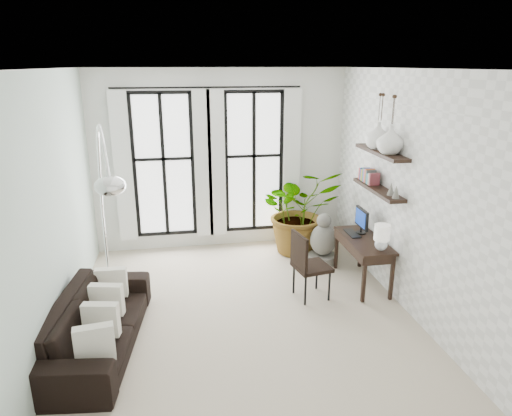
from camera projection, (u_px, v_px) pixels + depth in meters
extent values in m
plane|color=beige|center=(241.00, 311.00, 6.28)|extent=(5.00, 5.00, 0.00)
plane|color=white|center=(239.00, 69.00, 5.32)|extent=(5.00, 5.00, 0.00)
plane|color=silver|center=(53.00, 209.00, 5.43)|extent=(0.00, 5.00, 5.00)
plane|color=white|center=(404.00, 192.00, 6.17)|extent=(0.00, 5.00, 5.00)
plane|color=white|center=(220.00, 161.00, 8.15)|extent=(4.50, 0.00, 4.50)
cube|color=white|center=(164.00, 166.00, 7.97)|extent=(1.00, 0.02, 2.50)
cube|color=white|center=(123.00, 169.00, 7.77)|extent=(0.30, 0.04, 2.60)
cube|color=white|center=(203.00, 166.00, 7.99)|extent=(0.30, 0.04, 2.60)
cube|color=white|center=(254.00, 163.00, 8.24)|extent=(1.00, 0.02, 2.50)
cube|color=white|center=(217.00, 165.00, 8.03)|extent=(0.30, 0.04, 2.60)
cube|color=white|center=(292.00, 162.00, 8.25)|extent=(0.30, 0.04, 2.60)
cylinder|color=black|center=(207.00, 87.00, 7.62)|extent=(3.20, 0.03, 0.03)
cube|color=black|center=(378.00, 189.00, 6.66)|extent=(0.25, 1.30, 0.05)
cube|color=black|center=(381.00, 152.00, 6.50)|extent=(0.25, 1.30, 0.05)
cube|color=#DC4537|center=(364.00, 173.00, 7.14)|extent=(0.16, 0.04, 0.18)
cube|color=#2D44A0|center=(365.00, 174.00, 7.10)|extent=(0.16, 0.04, 0.18)
cube|color=gold|center=(366.00, 175.00, 7.06)|extent=(0.16, 0.03, 0.18)
cube|color=#2E8C4E|center=(367.00, 175.00, 7.02)|extent=(0.16, 0.03, 0.18)
cube|color=#804FBA|center=(368.00, 176.00, 6.97)|extent=(0.16, 0.03, 0.18)
cube|color=orange|center=(370.00, 177.00, 6.93)|extent=(0.16, 0.03, 0.18)
cube|color=#545454|center=(371.00, 177.00, 6.89)|extent=(0.16, 0.03, 0.18)
cube|color=#34A6B9|center=(372.00, 178.00, 6.85)|extent=(0.16, 0.03, 0.18)
cube|color=tan|center=(373.00, 179.00, 6.81)|extent=(0.16, 0.03, 0.18)
cube|color=brown|center=(374.00, 179.00, 6.76)|extent=(0.16, 0.03, 0.18)
cone|color=slate|center=(391.00, 189.00, 6.25)|extent=(0.10, 0.10, 0.18)
cone|color=slate|center=(396.00, 192.00, 6.11)|extent=(0.10, 0.10, 0.18)
imported|color=black|center=(97.00, 323.00, 5.39)|extent=(1.14, 2.34, 0.66)
cube|color=silver|center=(95.00, 344.00, 4.70)|extent=(0.40, 0.12, 0.40)
cube|color=silver|center=(101.00, 320.00, 5.13)|extent=(0.40, 0.12, 0.40)
cube|color=silver|center=(107.00, 300.00, 5.57)|extent=(0.40, 0.12, 0.40)
cube|color=silver|center=(112.00, 282.00, 6.01)|extent=(0.40, 0.12, 0.40)
imported|color=#2D7228|center=(299.00, 210.00, 8.08)|extent=(1.49, 1.31, 1.55)
cube|color=black|center=(364.00, 240.00, 6.87)|extent=(0.52, 1.24, 0.04)
cube|color=black|center=(362.00, 246.00, 6.89)|extent=(0.48, 1.18, 0.11)
cube|color=black|center=(364.00, 280.00, 6.41)|extent=(0.05, 0.05, 0.69)
cube|color=black|center=(392.00, 278.00, 6.48)|extent=(0.05, 0.05, 0.69)
cube|color=black|center=(336.00, 249.00, 7.48)|extent=(0.05, 0.05, 0.69)
cube|color=black|center=(361.00, 247.00, 7.55)|extent=(0.05, 0.05, 0.69)
cube|color=black|center=(362.00, 218.00, 7.02)|extent=(0.04, 0.42, 0.30)
cube|color=navy|center=(360.00, 218.00, 7.02)|extent=(0.00, 0.36, 0.24)
cube|color=black|center=(352.00, 233.00, 7.07)|extent=(0.15, 0.40, 0.02)
sphere|color=silver|center=(381.00, 245.00, 6.40)|extent=(0.18, 0.18, 0.18)
cylinder|color=white|center=(382.00, 232.00, 6.34)|extent=(0.22, 0.22, 0.22)
cube|color=black|center=(312.00, 267.00, 6.53)|extent=(0.55, 0.55, 0.05)
cube|color=black|center=(299.00, 252.00, 6.38)|extent=(0.13, 0.47, 0.53)
cylinder|color=black|center=(302.00, 290.00, 6.40)|extent=(0.03, 0.03, 0.44)
cylinder|color=black|center=(328.00, 288.00, 6.46)|extent=(0.03, 0.03, 0.44)
cylinder|color=black|center=(295.00, 278.00, 6.75)|extent=(0.03, 0.03, 0.44)
cylinder|color=black|center=(320.00, 276.00, 6.82)|extent=(0.03, 0.03, 0.44)
cylinder|color=silver|center=(110.00, 279.00, 7.11)|extent=(0.38, 0.38, 0.11)
cylinder|color=silver|center=(106.00, 247.00, 6.94)|extent=(0.04, 0.04, 1.07)
ellipsoid|color=silver|center=(110.00, 186.00, 4.99)|extent=(0.34, 0.34, 0.22)
cylinder|color=slate|center=(322.00, 258.00, 7.81)|extent=(0.49, 0.49, 0.15)
ellipsoid|color=slate|center=(323.00, 240.00, 7.70)|extent=(0.44, 0.44, 0.54)
sphere|color=slate|center=(324.00, 221.00, 7.60)|extent=(0.24, 0.24, 0.24)
imported|color=white|center=(390.00, 140.00, 6.20)|extent=(0.37, 0.37, 0.38)
imported|color=white|center=(378.00, 136.00, 6.57)|extent=(0.37, 0.37, 0.38)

